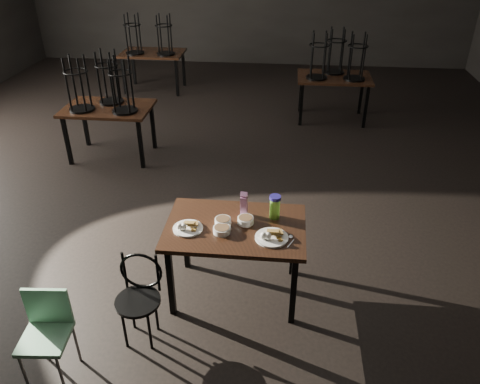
# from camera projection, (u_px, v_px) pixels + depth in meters

# --- Properties ---
(main_table) EXTENTS (1.20, 0.80, 0.75)m
(main_table) POSITION_uv_depth(u_px,v_px,m) (235.00, 233.00, 4.04)
(main_table) COLOR black
(main_table) RESTS_ON ground
(plate_left) EXTENTS (0.25, 0.25, 0.08)m
(plate_left) POSITION_uv_depth(u_px,v_px,m) (187.00, 227.00, 3.94)
(plate_left) COLOR white
(plate_left) RESTS_ON main_table
(plate_right) EXTENTS (0.28, 0.28, 0.09)m
(plate_right) POSITION_uv_depth(u_px,v_px,m) (271.00, 236.00, 3.83)
(plate_right) COLOR white
(plate_right) RESTS_ON main_table
(bowl_near) EXTENTS (0.14, 0.14, 0.06)m
(bowl_near) POSITION_uv_depth(u_px,v_px,m) (223.00, 221.00, 4.00)
(bowl_near) COLOR white
(bowl_near) RESTS_ON main_table
(bowl_far) EXTENTS (0.14, 0.14, 0.06)m
(bowl_far) POSITION_uv_depth(u_px,v_px,m) (246.00, 220.00, 4.02)
(bowl_far) COLOR white
(bowl_far) RESTS_ON main_table
(bowl_big) EXTENTS (0.15, 0.15, 0.05)m
(bowl_big) POSITION_uv_depth(u_px,v_px,m) (222.00, 230.00, 3.90)
(bowl_big) COLOR white
(bowl_big) RESTS_ON main_table
(juice_carton) EXTENTS (0.06, 0.06, 0.24)m
(juice_carton) POSITION_uv_depth(u_px,v_px,m) (244.00, 204.00, 4.09)
(juice_carton) COLOR #88186C
(juice_carton) RESTS_ON main_table
(water_bottle) EXTENTS (0.11, 0.11, 0.22)m
(water_bottle) POSITION_uv_depth(u_px,v_px,m) (275.00, 207.00, 4.05)
(water_bottle) COLOR #73C138
(water_bottle) RESTS_ON main_table
(spoon) EXTENTS (0.06, 0.18, 0.01)m
(spoon) POSITION_uv_depth(u_px,v_px,m) (291.00, 237.00, 3.85)
(spoon) COLOR silver
(spoon) RESTS_ON main_table
(bentwood_chair) EXTENTS (0.36, 0.36, 0.76)m
(bentwood_chair) POSITION_uv_depth(u_px,v_px,m) (139.00, 292.00, 3.73)
(bentwood_chair) COLOR black
(bentwood_chair) RESTS_ON ground
(school_chair) EXTENTS (0.36, 0.36, 0.73)m
(school_chair) POSITION_uv_depth(u_px,v_px,m) (47.00, 328.00, 3.42)
(school_chair) COLOR #79BC91
(school_chair) RESTS_ON ground
(bg_table_left) EXTENTS (1.20, 0.80, 1.48)m
(bg_table_left) POSITION_uv_depth(u_px,v_px,m) (107.00, 105.00, 6.44)
(bg_table_left) COLOR black
(bg_table_left) RESTS_ON ground
(bg_table_right) EXTENTS (1.20, 0.80, 1.48)m
(bg_table_right) POSITION_uv_depth(u_px,v_px,m) (335.00, 75.00, 7.66)
(bg_table_right) COLOR black
(bg_table_right) RESTS_ON ground
(bg_table_far) EXTENTS (1.20, 0.80, 1.48)m
(bg_table_far) POSITION_uv_depth(u_px,v_px,m) (152.00, 52.00, 9.00)
(bg_table_far) COLOR black
(bg_table_far) RESTS_ON ground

